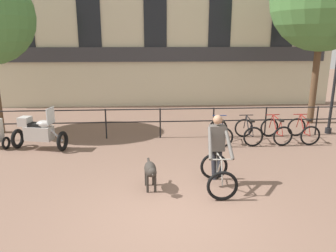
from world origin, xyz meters
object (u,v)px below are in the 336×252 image
object	(u,v)px
parked_bicycle_near_lamp	(221,132)
parked_bicycle_mid_left	(248,131)
cyclist_with_bike	(218,156)
parked_motorcycle	(39,132)
dog	(151,170)
parked_bicycle_far_end	(303,130)
parked_bicycle_mid_right	(276,131)

from	to	relation	value
parked_bicycle_near_lamp	parked_bicycle_mid_left	size ratio (longest dim) A/B	1.03
parked_bicycle_near_lamp	parked_bicycle_mid_left	bearing A→B (deg)	-176.61
cyclist_with_bike	parked_motorcycle	xyz separation A→B (m)	(-5.00, 3.00, -0.20)
dog	parked_bicycle_far_end	bearing A→B (deg)	27.25
parked_bicycle_mid_left	parked_bicycle_mid_right	distance (m)	0.95
parked_bicycle_mid_left	parked_bicycle_mid_right	size ratio (longest dim) A/B	0.97
parked_motorcycle	parked_bicycle_near_lamp	world-z (taller)	parked_motorcycle
cyclist_with_bike	parked_bicycle_mid_left	bearing A→B (deg)	64.15
dog	parked_bicycle_far_end	distance (m)	6.24
dog	parked_bicycle_mid_right	distance (m)	5.47
parked_motorcycle	parked_bicycle_mid_right	size ratio (longest dim) A/B	1.52
parked_bicycle_near_lamp	parked_bicycle_far_end	xyz separation A→B (m)	(2.84, -0.00, 0.00)
cyclist_with_bike	dog	xyz separation A→B (m)	(-1.55, -0.06, -0.29)
dog	parked_motorcycle	xyz separation A→B (m)	(-3.45, 3.06, 0.08)
parked_motorcycle	parked_bicycle_mid_left	size ratio (longest dim) A/B	1.57
parked_motorcycle	parked_bicycle_near_lamp	size ratio (longest dim) A/B	1.52
parked_bicycle_mid_right	parked_bicycle_far_end	world-z (taller)	same
parked_bicycle_mid_left	parked_motorcycle	bearing A→B (deg)	2.83
parked_motorcycle	parked_bicycle_mid_left	bearing A→B (deg)	-73.59
parked_motorcycle	parked_bicycle_mid_left	distance (m)	6.79
parked_motorcycle	parked_bicycle_far_end	size ratio (longest dim) A/B	1.56
parked_bicycle_near_lamp	parked_bicycle_mid_left	distance (m)	0.95
parked_motorcycle	parked_bicycle_near_lamp	bearing A→B (deg)	-73.10
dog	parked_bicycle_near_lamp	xyz separation A→B (m)	(2.38, 3.42, -0.12)
parked_motorcycle	parked_bicycle_mid_left	world-z (taller)	parked_motorcycle
parked_motorcycle	parked_bicycle_far_end	xyz separation A→B (m)	(8.67, 0.36, -0.20)
parked_bicycle_near_lamp	parked_bicycle_mid_right	bearing A→B (deg)	-176.61
cyclist_with_bike	parked_bicycle_near_lamp	bearing A→B (deg)	78.20
parked_bicycle_far_end	cyclist_with_bike	bearing A→B (deg)	43.42
cyclist_with_bike	dog	bearing A→B (deg)	-175.59
parked_bicycle_near_lamp	dog	bearing A→B (deg)	58.58
cyclist_with_bike	parked_bicycle_far_end	bearing A→B (deg)	44.45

